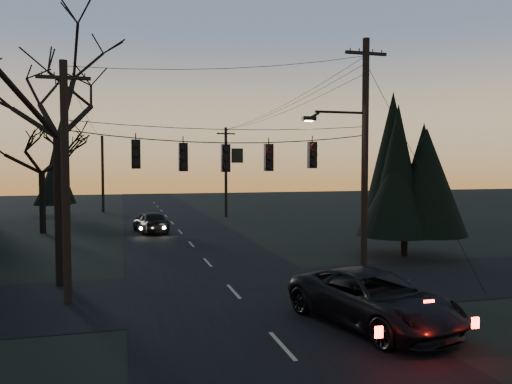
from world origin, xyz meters
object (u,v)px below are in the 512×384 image
object	(u,v)px
utility_pole_right	(363,283)
bare_tree_left	(57,79)
sedan_oncoming_a	(151,222)
utility_pole_far_r	(226,217)
utility_pole_far_l	(103,212)
utility_pole_left	(68,303)
suv_near	(373,299)
evergreen_right	(405,173)

from	to	relation	value
utility_pole_right	bare_tree_left	size ratio (longest dim) A/B	0.84
sedan_oncoming_a	bare_tree_left	bearing A→B (deg)	63.97
utility_pole_far_r	sedan_oncoming_a	bearing A→B (deg)	-127.69
utility_pole_far_r	utility_pole_far_l	size ratio (longest dim) A/B	1.06
sedan_oncoming_a	utility_pole_far_r	bearing A→B (deg)	-137.61
utility_pole_right	utility_pole_far_l	world-z (taller)	utility_pole_right
utility_pole_right	sedan_oncoming_a	xyz separation A→B (m)	(-7.60, 18.16, 0.80)
bare_tree_left	sedan_oncoming_a	world-z (taller)	bare_tree_left
utility_pole_left	bare_tree_left	distance (m)	8.81
utility_pole_far_r	sedan_oncoming_a	size ratio (longest dim) A/B	1.82
utility_pole_right	utility_pole_left	size ratio (longest dim) A/B	1.18
utility_pole_far_r	utility_pole_far_l	xyz separation A→B (m)	(-11.50, 8.00, 0.00)
utility_pole_far_l	suv_near	size ratio (longest dim) A/B	1.36
utility_pole_far_r	sedan_oncoming_a	world-z (taller)	utility_pole_far_r
suv_near	sedan_oncoming_a	distance (m)	23.84
utility_pole_left	utility_pole_far_l	bearing A→B (deg)	90.00
utility_pole_right	utility_pole_far_r	distance (m)	28.00
utility_pole_far_r	bare_tree_left	distance (m)	29.08
evergreen_right	sedan_oncoming_a	world-z (taller)	evergreen_right
utility_pole_right	suv_near	bearing A→B (deg)	-114.34
bare_tree_left	suv_near	xyz separation A→B (m)	(9.72, -7.94, -7.50)
utility_pole_far_r	suv_near	world-z (taller)	utility_pole_far_r
utility_pole_left	utility_pole_far_l	world-z (taller)	utility_pole_left
utility_pole_right	bare_tree_left	world-z (taller)	bare_tree_left
utility_pole_far_l	suv_near	distance (m)	42.11
utility_pole_far_l	evergreen_right	xyz separation A→B (m)	(16.60, -30.80, 4.49)
utility_pole_right	utility_pole_far_l	xyz separation A→B (m)	(-11.50, 36.00, 0.00)
bare_tree_left	evergreen_right	world-z (taller)	bare_tree_left
evergreen_right	utility_pole_far_r	bearing A→B (deg)	102.61
utility_pole_right	utility_pole_far_l	size ratio (longest dim) A/B	1.25
utility_pole_far_r	suv_near	distance (m)	33.17
bare_tree_left	utility_pole_far_r	bearing A→B (deg)	64.45
suv_near	utility_pole_far_l	bearing A→B (deg)	87.95
bare_tree_left	sedan_oncoming_a	bearing A→B (deg)	73.89
utility_pole_right	utility_pole_far_l	bearing A→B (deg)	107.72
utility_pole_left	utility_pole_far_r	size ratio (longest dim) A/B	1.00
utility_pole_left	evergreen_right	bearing A→B (deg)	17.39
utility_pole_left	evergreen_right	distance (m)	17.97
utility_pole_far_l	utility_pole_left	bearing A→B (deg)	-90.00
utility_pole_left	utility_pole_far_r	xyz separation A→B (m)	(11.50, 28.00, 0.00)
bare_tree_left	suv_near	distance (m)	14.62
utility_pole_right	utility_pole_left	world-z (taller)	utility_pole_right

